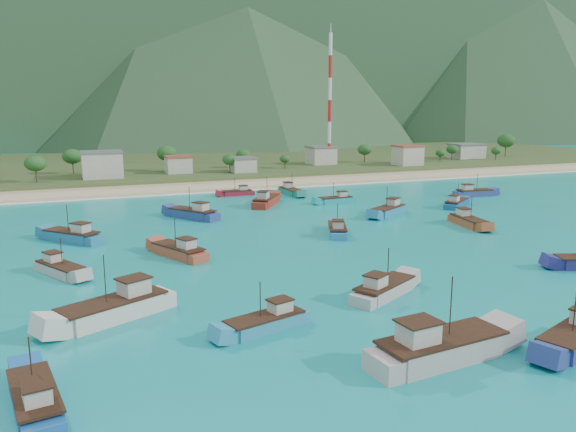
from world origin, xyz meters
name	(u,v)px	position (x,y,z in m)	size (l,w,h in m)	color
ground	(319,258)	(0.00, 0.00, 0.00)	(600.00, 600.00, 0.00)	#0B7A81
beach	(200,188)	(0.00, 79.00, 0.00)	(400.00, 18.00, 1.20)	beige
land	(163,166)	(0.00, 140.00, 0.00)	(400.00, 110.00, 2.40)	#385123
surf_line	(208,192)	(0.00, 69.50, 0.00)	(400.00, 2.50, 0.08)	white
village	(202,162)	(6.48, 102.95, 4.78)	(224.26, 22.82, 7.32)	beige
vegetation	(185,161)	(1.03, 103.97, 5.24)	(272.74, 25.98, 9.39)	#235623
radio_tower	(330,100)	(53.86, 108.00, 24.30)	(1.20, 1.20, 45.40)	red
boat_2	(237,193)	(5.85, 62.00, 0.51)	(8.45, 2.60, 4.97)	maroon
boat_3	(575,339)	(9.44, -37.37, 0.79)	(11.41, 6.89, 6.48)	navy
boat_4	(337,231)	(9.70, 13.24, 0.66)	(6.52, 10.13, 5.78)	teal
boat_8	(291,192)	(18.93, 58.17, 0.69)	(3.40, 10.17, 5.94)	#1D7365
boat_9	(266,323)	(-16.37, -22.58, 0.63)	(9.91, 5.30, 5.62)	teal
boat_10	(60,270)	(-35.98, 5.72, 0.62)	(6.96, 9.62, 5.58)	#B0A6A0
boat_11	(388,211)	(27.72, 25.45, 0.78)	(11.04, 8.44, 6.47)	teal
boat_13	(456,204)	(46.97, 27.89, 0.65)	(9.62, 7.92, 5.75)	#155189
boat_14	(116,309)	(-30.40, -13.73, 1.00)	(13.35, 9.10, 7.67)	beige
boat_15	(384,290)	(0.09, -18.27, 0.74)	(10.79, 7.81, 6.25)	#B2A7A0
boat_16	(474,193)	(61.03, 39.03, 0.70)	(10.46, 4.30, 6.00)	navy
boat_18	(35,402)	(-37.67, -30.77, 0.69)	(4.56, 10.47, 5.98)	#185BAB
boat_19	(468,222)	(36.10, 10.60, 0.71)	(4.49, 10.56, 6.04)	brown
boat_20	(336,200)	(24.09, 42.65, 0.57)	(9.15, 3.21, 5.32)	#169FA9
boat_21	(73,237)	(-34.02, 25.05, 0.81)	(9.92, 10.52, 6.60)	teal
boat_23	(266,201)	(7.79, 45.72, 0.87)	(9.69, 11.61, 6.96)	maroon
boat_24	(179,252)	(-19.27, 8.66, 0.75)	(7.33, 10.93, 6.26)	#AA472D
boat_25	(193,214)	(-10.95, 36.94, 0.84)	(9.32, 11.41, 6.80)	navy
boat_27	(439,350)	(-4.42, -35.12, 1.09)	(14.12, 5.43, 8.14)	#AFA7A0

